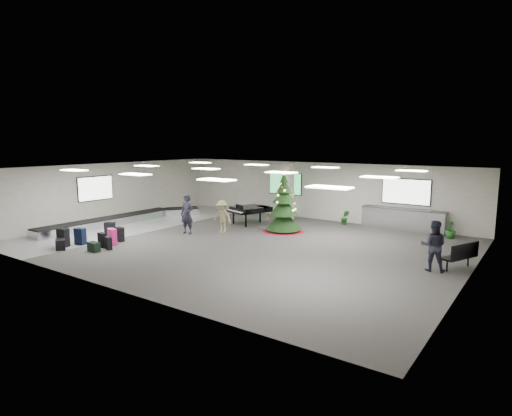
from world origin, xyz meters
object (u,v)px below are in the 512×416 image
Objects in this scene: pink_suitcase at (112,237)px; potted_plant_right at (451,229)px; potted_plant_left at (345,217)px; christmas_tree at (284,211)px; traveler_bench at (434,246)px; bench at (462,254)px; service_counter at (403,219)px; baggage_carousel at (125,219)px; traveler_a at (187,214)px; grand_piano at (249,210)px; traveler_b at (222,217)px.

potted_plant_right reaches higher than pink_suitcase.
potted_plant_right reaches higher than potted_plant_left.
christmas_tree reaches higher than traveler_bench.
bench is 5.10m from potted_plant_right.
christmas_tree reaches higher than potted_plant_left.
potted_plant_left is at bearing -173.06° from service_counter.
bench is (16.44, 1.24, 0.32)m from baggage_carousel.
traveler_a is at bearing -140.54° from service_counter.
potted_plant_left is 5.23m from potted_plant_right.
service_counter reaches higher than potted_plant_right.
traveler_bench is at bearing -5.35° from traveler_a.
potted_plant_left is (-6.50, 5.14, -0.14)m from bench.
potted_plant_right is at bearing -13.54° from service_counter.
grand_piano reaches higher than bench.
potted_plant_left is at bearing 177.73° from potted_plant_right.
traveler_bench is 8.24m from potted_plant_left.
bench reaches higher than potted_plant_right.
service_counter is 5.19× the size of potted_plant_left.
traveler_a is at bearing -86.33° from grand_piano.
traveler_a reaches higher than grand_piano.
traveler_a is at bearing -129.59° from potted_plant_left.
traveler_bench is (12.13, 3.89, 0.53)m from pink_suitcase.
traveler_b reaches higher than baggage_carousel.
service_counter is at bearing 37.94° from christmas_tree.
traveler_a reaches higher than traveler_bench.
christmas_tree reaches higher than baggage_carousel.
service_counter is 2.40m from potted_plant_right.
traveler_b is at bearing 75.59° from pink_suitcase.
potted_plant_left is (-2.90, -0.35, -0.16)m from service_counter.
pink_suitcase is at bearing -120.47° from traveler_b.
potted_plant_left is (4.01, 5.29, -0.40)m from traveler_b.
christmas_tree is at bearing 33.57° from traveler_a.
grand_piano reaches higher than baggage_carousel.
service_counter is 2.31× the size of traveler_bench.
baggage_carousel is 16.38m from potted_plant_right.
service_counter is 13.76m from pink_suitcase.
christmas_tree is 3.80m from potted_plant_left.
potted_plant_right is (2.33, -0.56, -0.13)m from service_counter.
traveler_b is 6.65m from potted_plant_left.
traveler_b is (0.28, -2.58, 0.01)m from grand_piano.
grand_piano is at bearing 86.96° from pink_suitcase.
baggage_carousel is at bearing -172.13° from traveler_b.
traveler_a is 11.02m from traveler_bench.
pink_suitcase is (-9.30, -10.14, -0.20)m from service_counter.
traveler_bench is (11.01, 0.48, -0.07)m from traveler_a.
baggage_carousel is 13.76× the size of pink_suitcase.
grand_piano is at bearing -165.28° from potted_plant_right.
pink_suitcase is at bearing -125.41° from christmas_tree.
grand_piano is (2.10, 7.08, 0.43)m from pink_suitcase.
christmas_tree is 1.58× the size of traveler_a.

